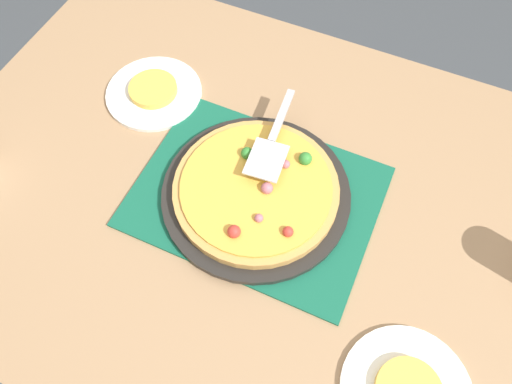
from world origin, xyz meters
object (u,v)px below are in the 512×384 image
Objects in this scene: pizza at (256,189)px; pizza_server at (272,140)px; pizza_pan at (256,194)px; plate_near_left at (154,93)px; served_slice_left at (153,89)px.

pizza is 0.10m from pizza_server.
pizza_pan is 0.02m from pizza.
pizza is at bearing -24.90° from plate_near_left.
pizza_server is (0.32, -0.05, 0.06)m from plate_near_left.
pizza_server reaches higher than pizza_pan.
served_slice_left reaches higher than pizza_pan.
plate_near_left is 2.00× the size of served_slice_left.
pizza_server is at bearing 95.79° from pizza.
pizza_pan is 1.15× the size of pizza.
plate_near_left is (-0.33, 0.15, -0.01)m from pizza_pan.
served_slice_left is at bearing 0.00° from plate_near_left.
pizza_server is (-0.01, 0.10, 0.04)m from pizza.
pizza_pan is 0.11m from pizza_server.
served_slice_left is 0.47× the size of pizza_server.
served_slice_left is (-0.33, 0.15, -0.02)m from pizza.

